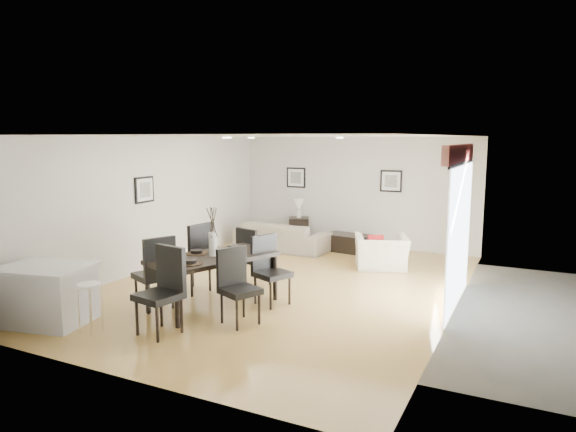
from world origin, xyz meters
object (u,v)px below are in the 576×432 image
at_px(armchair, 381,252).
at_px(dining_chair_wfar, 196,254).
at_px(dining_chair_efar, 269,266).
at_px(coffee_table, 347,243).
at_px(dining_chair_head, 164,285).
at_px(bar_stool, 89,291).
at_px(dining_table, 213,261).
at_px(dining_chair_foot, 251,254).
at_px(sofa, 282,236).
at_px(side_table, 299,230).
at_px(dining_chair_enear, 236,281).
at_px(kitchen_island, 47,294).
at_px(dining_chair_wnear, 156,269).

relative_size(armchair, dining_chair_wfar, 0.86).
relative_size(dining_chair_efar, coffee_table, 1.10).
relative_size(dining_chair_head, bar_stool, 1.72).
distance_m(dining_table, dining_chair_head, 1.22).
relative_size(dining_table, dining_chair_foot, 2.05).
xyz_separation_m(sofa, armchair, (2.65, -0.71, 0.01)).
relative_size(armchair, dining_chair_head, 0.88).
distance_m(coffee_table, side_table, 1.47).
relative_size(dining_table, side_table, 3.35).
relative_size(sofa, dining_chair_head, 1.91).
distance_m(sofa, dining_chair_enear, 4.96).
bearing_deg(sofa, dining_chair_foot, 110.89).
xyz_separation_m(dining_table, dining_chair_wfar, (-0.69, 0.48, -0.06)).
height_order(dining_chair_efar, dining_chair_head, dining_chair_head).
distance_m(coffee_table, kitchen_island, 6.85).
relative_size(sofa, dining_chair_wnear, 1.95).
bearing_deg(side_table, kitchen_island, -97.22).
bearing_deg(dining_chair_efar, coffee_table, 25.04).
xyz_separation_m(dining_chair_wnear, bar_stool, (-0.19, -1.15, -0.06)).
xyz_separation_m(dining_chair_wnear, coffee_table, (1.25, 5.30, -0.45)).
relative_size(sofa, bar_stool, 3.29).
height_order(dining_table, dining_chair_wnear, dining_chair_wnear).
height_order(dining_chair_wnear, kitchen_island, dining_chair_wnear).
height_order(sofa, dining_chair_head, dining_chair_head).
bearing_deg(sofa, dining_chair_head, 103.98).
xyz_separation_m(dining_chair_wnear, dining_chair_efar, (1.40, 1.07, -0.03)).
distance_m(side_table, kitchen_island, 6.86).
relative_size(armchair, dining_chair_wnear, 0.90).
distance_m(dining_chair_enear, bar_stool, 2.02).
bearing_deg(dining_chair_enear, side_table, 39.86).
relative_size(side_table, bar_stool, 0.95).
bearing_deg(kitchen_island, side_table, 70.83).
relative_size(dining_chair_wfar, kitchen_island, 0.88).
bearing_deg(dining_chair_wfar, side_table, -167.46).
bearing_deg(armchair, dining_chair_foot, 30.83).
bearing_deg(side_table, dining_chair_wfar, -87.69).
distance_m(dining_chair_efar, coffee_table, 4.25).
bearing_deg(kitchen_island, sofa, 70.16).
distance_m(dining_chair_efar, bar_stool, 2.73).
bearing_deg(dining_chair_foot, bar_stool, 87.17).
height_order(dining_chair_efar, bar_stool, dining_chair_efar).
height_order(sofa, dining_chair_enear, dining_chair_enear).
relative_size(dining_chair_wnear, dining_chair_wfar, 0.96).
bearing_deg(coffee_table, dining_chair_head, -86.99).
height_order(sofa, coffee_table, sofa).
bearing_deg(coffee_table, bar_stool, -94.50).
bearing_deg(kitchen_island, armchair, 44.35).
relative_size(kitchen_island, bar_stool, 2.00).
relative_size(armchair, coffee_table, 1.04).
distance_m(dining_table, coffee_table, 4.82).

